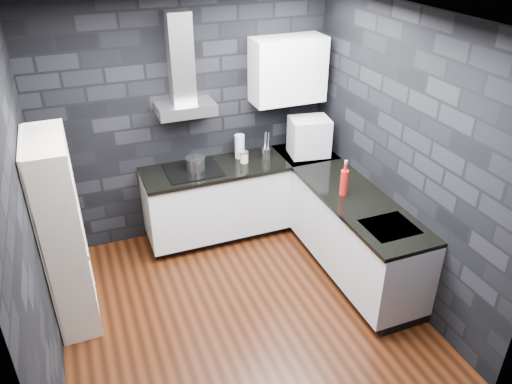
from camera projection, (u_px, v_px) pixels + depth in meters
ground at (239, 310)px, 4.79m from camera, size 3.20×3.20×0.00m
ceiling at (233, 18)px, 3.46m from camera, size 3.20×3.20×0.00m
wall_back at (187, 121)px, 5.45m from camera, size 3.20×0.05×2.70m
wall_front at (332, 318)px, 2.81m from camera, size 3.20×0.05×2.70m
wall_left at (25, 227)px, 3.61m from camera, size 0.05×3.20×2.70m
wall_right at (401, 157)px, 4.64m from camera, size 0.05×3.20×2.70m
toekick_back at (241, 225)px, 6.01m from camera, size 2.18×0.50×0.10m
toekick_right at (355, 269)px, 5.27m from camera, size 0.50×1.78×0.10m
counter_back_cab at (241, 195)px, 5.77m from camera, size 2.20×0.60×0.76m
counter_right_cab at (356, 236)px, 5.05m from camera, size 0.60×1.80×0.76m
counter_back_top at (241, 165)px, 5.56m from camera, size 2.20×0.62×0.04m
counter_right_top at (359, 202)px, 4.85m from camera, size 0.62×1.80×0.04m
counter_corner_top at (305, 153)px, 5.83m from camera, size 0.62×0.62×0.04m
hood_body at (186, 109)px, 5.17m from camera, size 0.60×0.34×0.12m
hood_chimney at (181, 58)px, 4.98m from camera, size 0.24×0.20×0.90m
upper_cabinet at (288, 70)px, 5.39m from camera, size 0.80×0.35×0.70m
cooktop at (193, 170)px, 5.39m from camera, size 0.58×0.50×0.01m
sink_rim at (390, 227)px, 4.44m from camera, size 0.44×0.40×0.01m
pot at (196, 164)px, 5.37m from camera, size 0.26×0.26×0.12m
glass_vase at (240, 146)px, 5.61m from camera, size 0.13×0.13×0.27m
storage_jar at (244, 158)px, 5.54m from camera, size 0.11×0.11×0.11m
utensil_crock at (266, 153)px, 5.63m from camera, size 0.12×0.12×0.12m
appliance_garage at (309, 137)px, 5.63m from camera, size 0.48×0.40×0.43m
red_bottle at (344, 183)px, 4.87m from camera, size 0.09×0.09×0.26m
bookshelf at (63, 234)px, 4.33m from camera, size 0.49×0.85×1.80m
fruit_bowl at (63, 238)px, 4.22m from camera, size 0.22×0.22×0.05m
book_red at (70, 254)px, 4.62m from camera, size 0.14×0.09×0.20m
book_second at (65, 255)px, 4.58m from camera, size 0.18×0.05×0.24m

